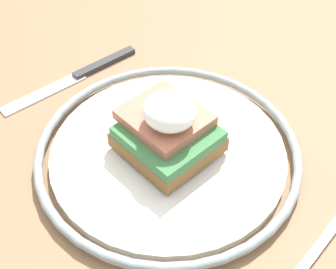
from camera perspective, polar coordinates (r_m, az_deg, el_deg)
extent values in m
cube|color=#846042|center=(0.56, 3.11, -0.54)|extent=(0.89, 0.80, 0.03)
cylinder|color=#846042|center=(1.18, 0.65, 5.21)|extent=(0.06, 0.06, 0.71)
cylinder|color=silver|center=(0.51, 0.00, -2.32)|extent=(0.26, 0.26, 0.01)
torus|color=gray|center=(0.51, 0.00, -1.95)|extent=(0.29, 0.29, 0.01)
cube|color=brown|center=(0.50, 0.00, -0.89)|extent=(0.09, 0.09, 0.02)
cube|color=#38703D|center=(0.49, 0.05, 0.05)|extent=(0.09, 0.09, 0.01)
cube|color=#AD664C|center=(0.48, -0.02, 1.81)|extent=(0.08, 0.07, 0.01)
ellipsoid|color=white|center=(0.46, 0.18, 2.89)|extent=(0.06, 0.05, 0.03)
cylinder|color=#EAD166|center=(0.53, 5.23, 0.80)|extent=(0.04, 0.04, 0.00)
cube|color=silver|center=(0.47, 17.49, -13.47)|extent=(0.02, 0.10, 0.00)
cube|color=#2D2D2D|center=(0.64, -7.63, 8.72)|extent=(0.02, 0.09, 0.01)
cube|color=silver|center=(0.61, -14.87, 4.90)|extent=(0.02, 0.12, 0.00)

